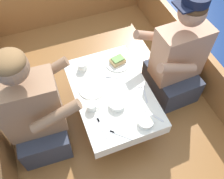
{
  "coord_description": "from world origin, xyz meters",
  "views": [
    {
      "loc": [
        -0.4,
        -0.97,
        2.17
      ],
      "look_at": [
        0.0,
        0.08,
        0.63
      ],
      "focal_mm": 40.0,
      "sensor_mm": 36.0,
      "label": 1
    }
  ],
  "objects": [
    {
      "name": "utensil_fork_port",
      "position": [
        -0.18,
        -0.18,
        0.61
      ],
      "size": [
        0.02,
        0.17,
        0.0
      ],
      "rotation": [
        0.0,
        0.0,
        1.62
      ],
      "color": "silver",
      "rests_on": "cockpit_table"
    },
    {
      "name": "ground_plane",
      "position": [
        0.0,
        0.0,
        0.0
      ],
      "size": [
        60.0,
        60.0,
        0.0
      ],
      "primitive_type": "plane",
      "color": "navy"
    },
    {
      "name": "plate_sandwich",
      "position": [
        0.15,
        0.33,
        0.61
      ],
      "size": [
        0.21,
        0.21,
        0.01
      ],
      "color": "silver",
      "rests_on": "cockpit_table"
    },
    {
      "name": "utensil_spoon_center",
      "position": [
        0.23,
        -0.01,
        0.61
      ],
      "size": [
        0.06,
        0.17,
        0.01
      ],
      "rotation": [
        0.0,
        0.0,
        1.32
      ],
      "color": "silver",
      "rests_on": "cockpit_table"
    },
    {
      "name": "sandwich",
      "position": [
        0.15,
        0.33,
        0.64
      ],
      "size": [
        0.13,
        0.11,
        0.05
      ],
      "rotation": [
        0.0,
        0.0,
        0.22
      ],
      "color": "tan",
      "rests_on": "plate_sandwich"
    },
    {
      "name": "bow_coaming",
      "position": [
        0.0,
        1.48,
        0.48
      ],
      "size": [
        1.71,
        0.06,
        0.45
      ],
      "primitive_type": "cube",
      "color": "#936033",
      "rests_on": "boat_deck"
    },
    {
      "name": "coffee_cup_starboard",
      "position": [
        -0.19,
        -0.02,
        0.64
      ],
      "size": [
        0.1,
        0.07,
        0.06
      ],
      "color": "silver",
      "rests_on": "cockpit_table"
    },
    {
      "name": "utensil_spoon_port",
      "position": [
        0.05,
        0.2,
        0.61
      ],
      "size": [
        0.15,
        0.1,
        0.01
      ],
      "rotation": [
        0.0,
        0.0,
        2.6
      ],
      "color": "silver",
      "rests_on": "cockpit_table"
    },
    {
      "name": "plate_bread",
      "position": [
        -0.14,
        0.15,
        0.61
      ],
      "size": [
        0.21,
        0.21,
        0.01
      ],
      "color": "silver",
      "rests_on": "cockpit_table"
    },
    {
      "name": "utensil_spoon_starboard",
      "position": [
        0.17,
        0.02,
        0.61
      ],
      "size": [
        0.16,
        0.08,
        0.01
      ],
      "rotation": [
        0.0,
        0.0,
        0.39
      ],
      "color": "silver",
      "rests_on": "cockpit_table"
    },
    {
      "name": "utensil_knife_port",
      "position": [
        0.2,
        -0.23,
        0.61
      ],
      "size": [
        0.1,
        0.15,
        0.0
      ],
      "rotation": [
        0.0,
        0.0,
        2.11
      ],
      "color": "silver",
      "rests_on": "cockpit_table"
    },
    {
      "name": "cockpit_table",
      "position": [
        0.0,
        0.08,
        0.57
      ],
      "size": [
        0.57,
        0.86,
        0.35
      ],
      "color": "#B2B2B7",
      "rests_on": "boat_deck"
    },
    {
      "name": "utensil_fork_starboard",
      "position": [
        -0.09,
        -0.28,
        0.61
      ],
      "size": [
        0.14,
        0.13,
        0.0
      ],
      "rotation": [
        0.0,
        0.0,
        2.39
      ],
      "color": "silver",
      "rests_on": "cockpit_table"
    },
    {
      "name": "person_starboard",
      "position": [
        0.59,
        0.13,
        0.66
      ],
      "size": [
        0.54,
        0.46,
        1.01
      ],
      "rotation": [
        0.0,
        0.0,
        3.19
      ],
      "color": "#333847",
      "rests_on": "boat_deck"
    },
    {
      "name": "coffee_cup_port",
      "position": [
        -0.15,
        0.38,
        0.64
      ],
      "size": [
        0.1,
        0.07,
        0.06
      ],
      "color": "silver",
      "rests_on": "cockpit_table"
    },
    {
      "name": "boat_deck",
      "position": [
        0.0,
        0.0,
        0.13
      ],
      "size": [
        1.83,
        3.02,
        0.26
      ],
      "primitive_type": "cube",
      "color": "brown",
      "rests_on": "ground_plane"
    },
    {
      "name": "gunwale_starboard",
      "position": [
        0.89,
        0.0,
        0.45
      ],
      "size": [
        0.06,
        3.02,
        0.39
      ],
      "primitive_type": "cube",
      "color": "#936033",
      "rests_on": "boat_deck"
    },
    {
      "name": "gunwale_port",
      "position": [
        -0.89,
        0.0,
        0.45
      ],
      "size": [
        0.06,
        3.02,
        0.39
      ],
      "primitive_type": "cube",
      "color": "#936033",
      "rests_on": "boat_deck"
    },
    {
      "name": "person_port",
      "position": [
        -0.59,
        0.05,
        0.66
      ],
      "size": [
        0.54,
        0.46,
        1.0
      ],
      "rotation": [
        0.0,
        0.0,
        -0.05
      ],
      "color": "#333847",
      "rests_on": "boat_deck"
    },
    {
      "name": "bowl_starboard_near",
      "position": [
        -0.01,
        -0.06,
        0.63
      ],
      "size": [
        0.12,
        0.12,
        0.04
      ],
      "color": "silver",
      "rests_on": "cockpit_table"
    },
    {
      "name": "bowl_port_near",
      "position": [
        0.12,
        -0.27,
        0.63
      ],
      "size": [
        0.11,
        0.11,
        0.04
      ],
      "color": "silver",
      "rests_on": "cockpit_table"
    }
  ]
}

